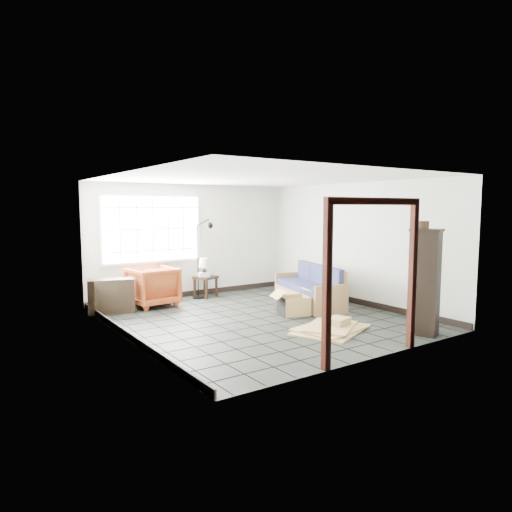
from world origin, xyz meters
TOP-DOWN VIEW (x-y plane):
  - ground at (0.00, 0.00)m, footprint 5.50×5.50m
  - room_shell at (0.00, 0.03)m, footprint 5.02×5.52m
  - window_panel at (-1.00, 2.70)m, footprint 2.32×0.08m
  - doorway_trim at (0.00, -2.70)m, footprint 1.80×0.08m
  - futon_sofa at (1.58, 0.35)m, footprint 1.16×2.05m
  - armchair at (-1.23, 2.17)m, footprint 0.96×0.91m
  - side_table at (0.14, 2.40)m, footprint 0.58×0.58m
  - table_lamp at (0.13, 2.42)m, footprint 0.28×0.28m
  - projector at (0.08, 2.39)m, footprint 0.28×0.23m
  - floor_lamp at (0.08, 2.35)m, footprint 0.47×0.33m
  - console_shelf at (-2.15, 2.02)m, footprint 0.93×0.55m
  - tall_shelf at (1.58, -2.40)m, footprint 0.51×0.57m
  - pot at (1.51, -2.39)m, footprint 0.20×0.20m
  - open_box at (0.73, -0.12)m, footprint 0.95×0.64m
  - cardboard_pile at (0.53, -1.36)m, footprint 1.60×1.39m

SIDE VIEW (x-z plane):
  - ground at x=0.00m, z-range 0.00..0.00m
  - cardboard_pile at x=0.53m, z-range -0.05..0.15m
  - open_box at x=0.73m, z-range -0.07..0.43m
  - futon_sofa at x=1.58m, z-range -0.12..0.74m
  - console_shelf at x=-2.15m, z-range 0.00..0.68m
  - side_table at x=0.14m, z-range 0.16..0.65m
  - armchair at x=-1.23m, z-range 0.00..0.91m
  - projector at x=0.08m, z-range 0.49..0.58m
  - table_lamp at x=0.13m, z-range 0.57..0.99m
  - tall_shelf at x=1.58m, z-range 0.02..1.74m
  - floor_lamp at x=0.08m, z-range 0.06..1.87m
  - doorway_trim at x=0.00m, z-range 0.28..2.48m
  - window_panel at x=-1.00m, z-range 0.84..2.36m
  - room_shell at x=0.00m, z-range 0.37..2.98m
  - pot at x=1.51m, z-range 1.73..1.85m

